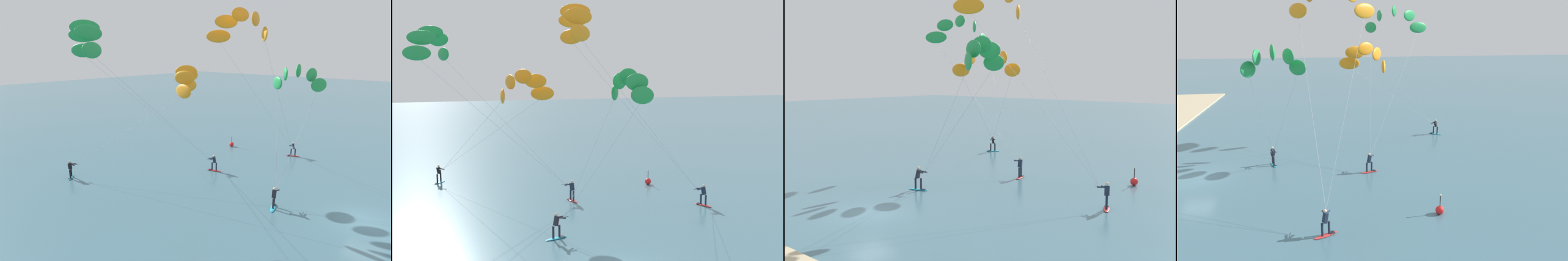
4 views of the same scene
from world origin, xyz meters
TOP-DOWN VIEW (x-y plane):
  - ground_plane at (0.00, 0.00)m, footprint 240.00×240.00m
  - kitesurfer_nearshore at (0.53, 11.09)m, footprint 11.52×6.62m
  - kitesurfer_mid_water at (2.39, 6.87)m, footprint 6.80×4.47m
  - kitesurfer_far_out at (-3.36, 14.46)m, footprint 9.81×11.61m
  - kitesurfer_downwind at (-9.42, 17.83)m, footprint 12.70×8.21m
  - marker_buoy at (8.43, 17.33)m, footprint 0.56×0.56m

SIDE VIEW (x-z plane):
  - ground_plane at x=0.00m, z-range 0.00..0.00m
  - marker_buoy at x=8.43m, z-range -0.39..0.99m
  - kitesurfer_far_out at x=-3.36m, z-range 3.60..13.98m
  - kitesurfer_mid_water at x=2.39m, z-range 3.72..14.22m
  - kitesurfer_downwind at x=-9.42m, z-range 5.09..18.80m
  - kitesurfer_nearshore at x=0.53m, z-range 5.65..20.58m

